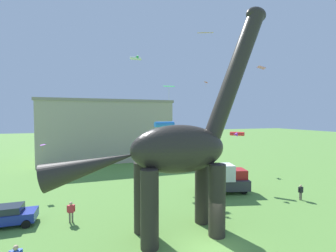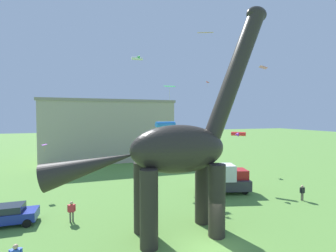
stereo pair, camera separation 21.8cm
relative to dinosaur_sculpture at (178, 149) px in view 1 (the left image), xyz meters
name	(u,v)px [view 1 (the left image)]	position (x,y,z in m)	size (l,w,h in m)	color
ground_plane	(213,251)	(1.32, -2.68, -6.12)	(240.00, 240.00, 0.00)	#5B8E3D
dinosaur_sculpture	(178,149)	(0.00, 0.00, 0.00)	(16.20, 3.43, 16.94)	#2D2823
parked_sedan_left	(6,216)	(-12.09, 5.36, -5.32)	(4.22, 2.01, 1.55)	navy
parked_box_truck	(222,178)	(7.83, 6.80, -4.48)	(5.94, 3.40, 3.20)	#38383D
person_strolling_adult	(301,191)	(14.20, 2.36, -5.19)	(0.58, 0.25, 1.54)	#6B6056
person_vendor_side	(71,210)	(-7.38, 4.39, -5.12)	(0.62, 0.27, 1.66)	#6B6056
kite_high_right	(136,58)	(0.36, 17.11, 10.42)	(1.57, 1.32, 0.46)	white
kite_trailing	(169,86)	(1.43, 6.08, 5.21)	(1.17, 0.90, 1.38)	green
kite_high_left	(206,82)	(14.31, 22.86, 8.51)	(0.79, 0.93, 1.02)	red
kite_near_low	(261,68)	(17.93, 12.72, 9.41)	(1.54, 1.72, 0.35)	pink
kite_apex	(43,145)	(-10.84, 13.54, -0.86)	(0.72, 0.81, 0.83)	purple
kite_drifting	(237,134)	(11.01, 8.67, 0.19)	(1.75, 1.74, 0.50)	red
kite_mid_right	(205,33)	(2.53, 0.82, 8.67)	(1.40, 1.22, 0.27)	orange
kite_mid_left	(163,124)	(2.74, 12.04, 1.33)	(2.55, 2.26, 0.73)	#287AE5
background_building_block	(107,130)	(-2.51, 31.94, -0.36)	(23.91, 10.83, 11.51)	#B7A893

